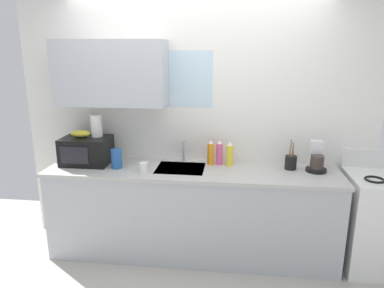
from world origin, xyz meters
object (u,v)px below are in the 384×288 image
Objects in this scene: stove_range at (377,221)px; banana_bunch at (80,134)px; coffee_maker at (316,160)px; utensil_crock at (291,162)px; cereal_canister at (117,159)px; paper_towel_roll at (96,126)px; mug_white at (144,167)px; dish_soap_bottle_orange at (211,153)px; microwave at (87,150)px; dish_soap_bottle_pink at (219,153)px; dish_soap_bottle_yellow at (230,154)px.

stove_range is 2.96m from banana_bunch.
utensil_crock is (-0.23, 0.01, -0.03)m from coffee_maker.
cereal_canister is at bearing -14.38° from banana_bunch.
stove_range is 4.91× the size of paper_towel_roll.
stove_range is 5.40× the size of banana_bunch.
utensil_crock is (1.37, 0.26, 0.02)m from mug_white.
dish_soap_bottle_orange is 1.36× the size of cereal_canister.
banana_bunch reaches higher than microwave.
microwave is at bearing -174.26° from dish_soap_bottle_pink.
mug_white is 0.33× the size of utensil_crock.
dish_soap_bottle_pink is (1.32, 0.13, -0.02)m from microwave.
banana_bunch is 2.11× the size of mug_white.
dish_soap_bottle_orange is 0.68m from mug_white.
stove_range is 2.87m from microwave.
dish_soap_bottle_pink is 0.11m from dish_soap_bottle_yellow.
utensil_crock is (0.77, -0.05, -0.05)m from dish_soap_bottle_orange.
mug_white is at bearing -16.62° from microwave.
banana_bunch is at bearing -178.05° from utensil_crock.
coffee_maker reaches higher than dish_soap_bottle_pink.
dish_soap_bottle_pink reaches higher than mug_white.
dish_soap_bottle_pink is at bearing 166.19° from dish_soap_bottle_yellow.
dish_soap_bottle_orange is at bearing 174.09° from stove_range.
paper_towel_roll reaches higher than dish_soap_bottle_orange.
banana_bunch is 0.71× the size of coffee_maker.
coffee_maker is at bearing 4.79° from cereal_canister.
coffee_maker is 0.92m from dish_soap_bottle_pink.
dish_soap_bottle_yellow is 1.31× the size of cereal_canister.
microwave is 1.59× the size of utensil_crock.
paper_towel_roll is 0.91× the size of dish_soap_bottle_yellow.
microwave is at bearing -177.96° from utensil_crock.
microwave reaches higher than dish_soap_bottle_yellow.
stove_range is 1.51m from dish_soap_bottle_yellow.
microwave is at bearing -152.83° from paper_towel_roll.
dish_soap_bottle_pink is at bearing 13.29° from cereal_canister.
utensil_crock reaches higher than stove_range.
dish_soap_bottle_orange is at bearing 176.48° from utensil_crock.
stove_range is 2.24m from mug_white.
cereal_canister reaches higher than mug_white.
banana_bunch reaches higher than dish_soap_bottle_orange.
paper_towel_roll is (0.15, 0.05, 0.08)m from banana_bunch.
banana_bunch is (-2.86, 0.05, 0.75)m from stove_range.
paper_towel_roll is at bearing -176.20° from dish_soap_bottle_pink.
cereal_canister is (0.39, -0.10, -0.21)m from banana_bunch.
banana_bunch is 1.08× the size of cereal_canister.
microwave is 1.42m from dish_soap_bottle_yellow.
dish_soap_bottle_pink is (0.09, 0.01, -0.00)m from dish_soap_bottle_orange.
stove_range is 3.86× the size of coffee_maker.
paper_towel_roll reaches higher than coffee_maker.
microwave is 2.30× the size of banana_bunch.
dish_soap_bottle_yellow reaches higher than mug_white.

